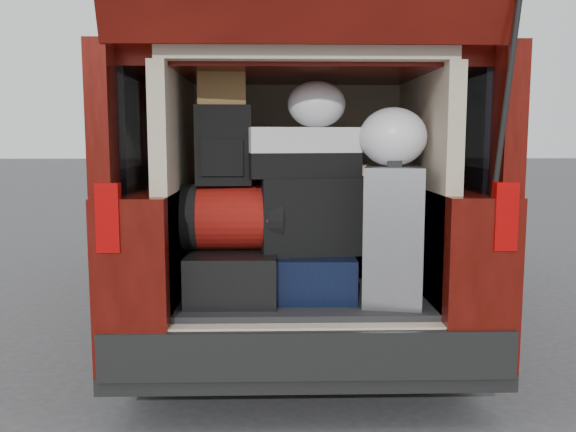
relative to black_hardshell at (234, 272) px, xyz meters
name	(u,v)px	position (x,y,z in m)	size (l,w,h in m)	color
ground	(304,407)	(0.36, -0.14, -0.67)	(80.00, 80.00, 0.00)	#39383B
minivan	(292,196)	(0.36, 1.71, 0.24)	(1.90, 5.35, 2.77)	black
load_floor	(301,338)	(0.36, 0.13, -0.40)	(1.24, 1.05, 0.55)	black
black_hardshell	(234,272)	(0.00, 0.00, 0.00)	(0.44, 0.61, 0.24)	black
navy_hardshell	(313,273)	(0.41, 0.01, -0.01)	(0.41, 0.51, 0.22)	black
silver_roller	(393,234)	(0.80, -0.10, 0.21)	(0.28, 0.45, 0.67)	silver
red_duffel	(233,217)	(0.00, 0.01, 0.29)	(0.51, 0.33, 0.33)	maroon
black_soft_case	(312,214)	(0.41, 0.04, 0.30)	(0.54, 0.33, 0.39)	black
backpack	(223,145)	(-0.05, 0.00, 0.65)	(0.28, 0.17, 0.40)	black
twotone_duffel	(301,152)	(0.35, 0.03, 0.62)	(0.56, 0.29, 0.25)	silver
grocery_sack_lower	(221,84)	(-0.05, 0.02, 0.96)	(0.23, 0.19, 0.21)	brown
plastic_bag_center	(317,104)	(0.43, 0.06, 0.86)	(0.30, 0.28, 0.24)	white
plastic_bag_right	(393,137)	(0.79, -0.10, 0.69)	(0.33, 0.31, 0.29)	white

